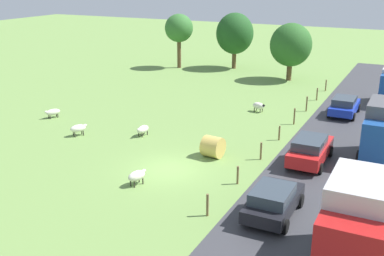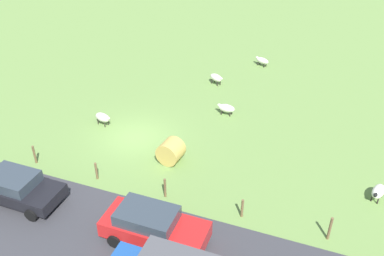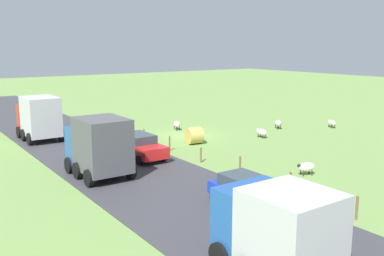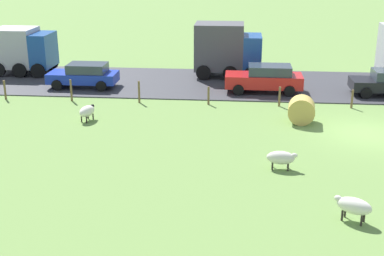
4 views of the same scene
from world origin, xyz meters
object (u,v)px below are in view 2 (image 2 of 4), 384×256
sheep_2 (226,108)px  car_1 (18,187)px  sheep_0 (216,78)px  sheep_3 (378,191)px  sheep_1 (262,61)px  hay_bale_0 (171,151)px  sheep_4 (103,117)px  car_2 (153,226)px

sheep_2 → car_1: size_ratio=0.29×
sheep_0 → sheep_3: 14.73m
sheep_0 → sheep_1: bearing=151.5°
sheep_2 → hay_bale_0: (6.01, -1.41, 0.18)m
car_1 → sheep_1: bearing=159.6°
sheep_4 → car_1: size_ratio=0.30×
sheep_0 → sheep_4: size_ratio=0.98×
sheep_3 → car_1: bearing=-69.1°
sheep_2 → sheep_4: bearing=-60.2°
sheep_1 → car_2: (20.30, -0.31, 0.44)m
sheep_0 → car_2: (15.70, 2.19, 0.36)m
sheep_0 → sheep_2: bearing=26.4°
sheep_4 → car_2: size_ratio=0.28×
sheep_0 → sheep_3: size_ratio=1.01×
sheep_2 → car_2: car_2 is taller
sheep_0 → sheep_1: 5.23m
sheep_4 → car_1: car_1 is taller
sheep_1 → hay_bale_0: size_ratio=0.97×
car_1 → hay_bale_0: bearing=134.8°
sheep_1 → car_1: 21.62m
car_2 → sheep_3: bearing=124.6°
sheep_0 → sheep_3: sheep_0 is taller
sheep_0 → car_1: 16.46m
sheep_3 → sheep_4: (-1.33, -16.32, 0.02)m
sheep_3 → sheep_4: bearing=-94.7°
sheep_4 → car_1: 7.62m
sheep_1 → sheep_3: bearing=32.4°
car_2 → sheep_2: bearing=-179.1°
sheep_3 → car_2: bearing=-55.4°
sheep_4 → sheep_2: bearing=119.8°
sheep_3 → hay_bale_0: (0.68, -10.75, 0.15)m
sheep_0 → car_1: (15.66, -5.05, 0.29)m
hay_bale_0 → sheep_0: bearing=-176.6°
sheep_1 → hay_bale_0: bearing=-7.4°
sheep_0 → sheep_3: (9.38, 11.35, -0.04)m
sheep_1 → sheep_2: 8.66m
sheep_1 → sheep_2: bearing=-3.2°
sheep_0 → car_2: 15.86m
sheep_1 → hay_bale_0: (14.66, -1.90, 0.19)m
car_1 → sheep_2: bearing=148.7°
sheep_4 → car_2: bearing=43.1°
sheep_2 → hay_bale_0: hay_bale_0 is taller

